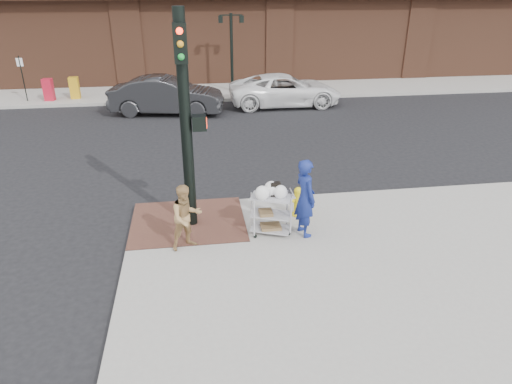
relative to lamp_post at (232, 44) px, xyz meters
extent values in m
plane|color=black|center=(-2.00, -16.00, -2.62)|extent=(220.00, 220.00, 0.00)
cube|color=gray|center=(10.50, 16.00, -2.54)|extent=(65.00, 36.00, 0.15)
cube|color=#4D2A24|center=(-2.60, -15.10, -2.46)|extent=(2.80, 2.40, 0.01)
cylinder|color=black|center=(0.00, 0.00, -0.47)|extent=(0.16, 0.16, 4.00)
cube|color=black|center=(0.00, 0.00, 1.43)|extent=(1.20, 0.06, 0.06)
cube|color=black|center=(-0.55, 0.00, 1.23)|extent=(0.22, 0.22, 0.35)
cube|color=black|center=(0.55, 0.00, 1.23)|extent=(0.22, 0.22, 0.35)
cylinder|color=black|center=(-10.50, -1.00, -1.37)|extent=(0.05, 0.05, 2.20)
cylinder|color=black|center=(-2.50, -15.20, 0.03)|extent=(0.26, 0.26, 5.00)
cube|color=black|center=(-2.20, -15.20, 0.08)|extent=(0.32, 0.28, 0.34)
cube|color=#FF260C|center=(-2.04, -15.20, 0.08)|extent=(0.02, 0.18, 0.22)
cube|color=black|center=(-2.50, -15.48, 1.83)|extent=(0.28, 0.18, 0.80)
imported|color=navy|center=(0.11, -16.10, -1.53)|extent=(0.61, 0.77, 1.87)
imported|color=#A57E4D|center=(-2.61, -16.32, -1.71)|extent=(0.90, 0.82, 1.51)
imported|color=#232325|center=(-3.42, -3.96, -1.77)|extent=(5.38, 2.65, 1.69)
imported|color=white|center=(2.31, -3.22, -1.85)|extent=(5.51, 2.54, 1.53)
cube|color=#A2A1A7|center=(-0.66, -15.95, -1.54)|extent=(1.04, 0.81, 0.03)
cube|color=#A2A1A7|center=(-0.66, -15.95, -1.98)|extent=(1.04, 0.81, 0.03)
cube|color=#A2A1A7|center=(-0.66, -15.95, -2.36)|extent=(1.04, 0.81, 0.03)
cube|color=black|center=(-0.56, -15.89, -1.38)|extent=(0.22, 0.14, 0.33)
cube|color=brown|center=(-0.78, -15.95, -1.93)|extent=(0.31, 0.35, 0.08)
cube|color=brown|center=(-0.66, -15.95, -2.30)|extent=(0.47, 0.37, 0.07)
cylinder|color=yellow|center=(0.17, -15.17, -2.43)|extent=(0.26, 0.26, 0.07)
cylinder|color=yellow|center=(0.17, -15.17, -2.10)|extent=(0.18, 0.18, 0.57)
sphere|color=yellow|center=(0.17, -15.17, -1.79)|extent=(0.20, 0.20, 0.20)
cylinder|color=yellow|center=(0.17, -15.17, -2.05)|extent=(0.37, 0.08, 0.08)
cube|color=red|center=(-9.38, -1.06, -1.93)|extent=(0.47, 0.43, 1.08)
cube|color=gold|center=(-8.18, -0.78, -1.93)|extent=(0.47, 0.43, 1.08)
camera|label=1|loc=(-2.38, -25.28, 2.95)|focal=32.00mm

